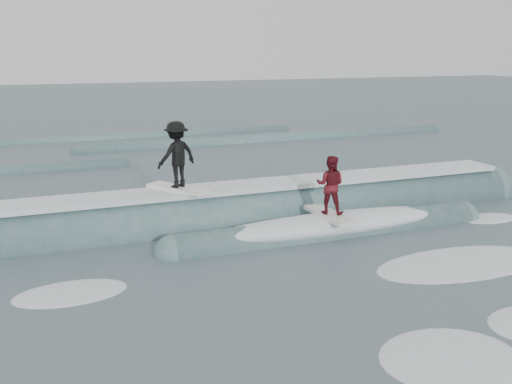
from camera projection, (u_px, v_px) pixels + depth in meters
name	position (u px, v px, depth m)	size (l,w,h in m)	color
ground	(306.00, 268.00, 13.46)	(160.00, 160.00, 0.00)	#3F515D
breaking_wave	(258.00, 220.00, 17.03)	(20.40, 3.82, 2.07)	#3B6263
surfer_black	(177.00, 157.00, 16.06)	(1.56, 1.97, 1.97)	white
surfer_red	(330.00, 188.00, 15.57)	(0.99, 2.02, 1.71)	white
whitewater	(341.00, 284.00, 12.53)	(17.95, 7.64, 0.10)	white
far_swells	(122.00, 151.00, 28.82)	(41.82, 8.65, 0.80)	#3B6263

